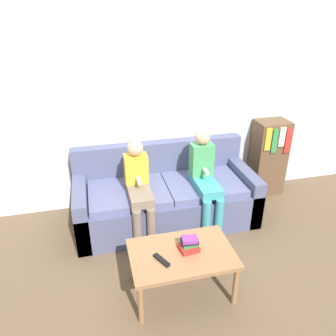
{
  "coord_description": "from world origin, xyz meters",
  "views": [
    {
      "loc": [
        -0.73,
        -2.57,
        2.26
      ],
      "look_at": [
        0.0,
        0.4,
        0.73
      ],
      "focal_mm": 35.0,
      "sensor_mm": 36.0,
      "label": 1
    }
  ],
  "objects_px": {
    "couch": "(165,197)",
    "person_right": "(205,177)",
    "tv_remote": "(162,260)",
    "coffee_table": "(182,257)",
    "bookshelf": "(268,157)",
    "person_left": "(139,187)"
  },
  "relations": [
    {
      "from": "couch",
      "to": "person_right",
      "type": "xyz_separation_m",
      "value": [
        0.39,
        -0.2,
        0.32
      ]
    },
    {
      "from": "person_right",
      "to": "tv_remote",
      "type": "height_order",
      "value": "person_right"
    },
    {
      "from": "coffee_table",
      "to": "tv_remote",
      "type": "relative_size",
      "value": 5.1
    },
    {
      "from": "person_right",
      "to": "bookshelf",
      "type": "xyz_separation_m",
      "value": [
        1.05,
        0.52,
        -0.11
      ]
    },
    {
      "from": "coffee_table",
      "to": "person_right",
      "type": "height_order",
      "value": "person_right"
    },
    {
      "from": "person_left",
      "to": "person_right",
      "type": "relative_size",
      "value": 0.96
    },
    {
      "from": "couch",
      "to": "person_left",
      "type": "xyz_separation_m",
      "value": [
        -0.33,
        -0.21,
        0.3
      ]
    },
    {
      "from": "person_left",
      "to": "person_right",
      "type": "height_order",
      "value": "person_right"
    },
    {
      "from": "coffee_table",
      "to": "tv_remote",
      "type": "distance_m",
      "value": 0.2
    },
    {
      "from": "coffee_table",
      "to": "person_right",
      "type": "bearing_deg",
      "value": 60.22
    },
    {
      "from": "coffee_table",
      "to": "person_left",
      "type": "height_order",
      "value": "person_left"
    },
    {
      "from": "coffee_table",
      "to": "person_right",
      "type": "distance_m",
      "value": 1.05
    },
    {
      "from": "coffee_table",
      "to": "person_right",
      "type": "xyz_separation_m",
      "value": [
        0.51,
        0.89,
        0.23
      ]
    },
    {
      "from": "person_right",
      "to": "tv_remote",
      "type": "relative_size",
      "value": 6.38
    },
    {
      "from": "tv_remote",
      "to": "bookshelf",
      "type": "bearing_deg",
      "value": 12.91
    },
    {
      "from": "couch",
      "to": "person_left",
      "type": "height_order",
      "value": "person_left"
    },
    {
      "from": "person_right",
      "to": "tv_remote",
      "type": "bearing_deg",
      "value": -126.12
    },
    {
      "from": "tv_remote",
      "to": "couch",
      "type": "bearing_deg",
      "value": 48.23
    },
    {
      "from": "couch",
      "to": "coffee_table",
      "type": "bearing_deg",
      "value": -96.08
    },
    {
      "from": "couch",
      "to": "person_right",
      "type": "distance_m",
      "value": 0.54
    },
    {
      "from": "tv_remote",
      "to": "bookshelf",
      "type": "relative_size",
      "value": 0.17
    },
    {
      "from": "coffee_table",
      "to": "bookshelf",
      "type": "bearing_deg",
      "value": 42.01
    }
  ]
}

